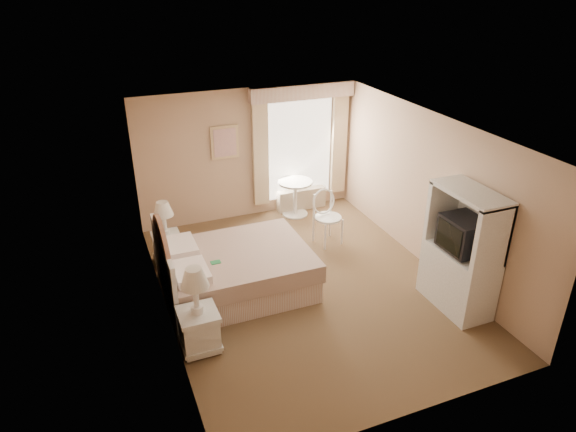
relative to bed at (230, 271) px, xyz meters
name	(u,v)px	position (x,y,z in m)	size (l,w,h in m)	color
room	(307,213)	(1.12, -0.29, 0.89)	(4.21, 5.51, 2.51)	brown
window	(301,145)	(2.17, 2.36, 0.98)	(2.05, 0.22, 2.51)	white
framed_art	(225,142)	(0.67, 2.42, 1.19)	(0.52, 0.04, 0.62)	#D9B886
bed	(230,271)	(0.00, 0.00, 0.00)	(2.16, 1.70, 1.50)	tan
nightstand_near	(198,320)	(-0.72, -1.12, 0.09)	(0.49, 0.49, 1.19)	white
nightstand_far	(167,241)	(-0.72, 1.19, 0.05)	(0.45, 0.45, 1.09)	white
round_table	(295,192)	(1.94, 2.11, 0.11)	(0.67, 0.67, 0.71)	white
cafe_chair	(326,213)	(2.02, 0.89, 0.20)	(0.54, 0.54, 0.98)	white
armoire	(461,260)	(2.93, -1.54, 0.39)	(0.54, 1.09, 1.81)	white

